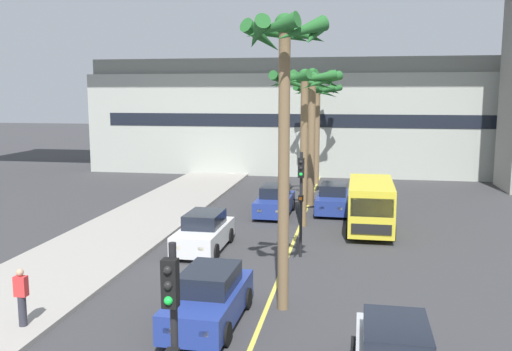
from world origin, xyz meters
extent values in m
cube|color=#9E9991|center=(-8.00, 16.00, 0.07)|extent=(4.80, 80.00, 0.15)
cube|color=#DBCC4C|center=(0.00, 24.00, 0.00)|extent=(0.14, 56.00, 0.01)
cube|color=#ADB2A8|center=(0.00, 46.50, 3.98)|extent=(37.84, 8.00, 7.96)
cube|color=gray|center=(0.00, 46.50, 8.56)|extent=(37.08, 7.20, 1.20)
cube|color=black|center=(0.00, 42.48, 4.38)|extent=(34.06, 0.04, 1.00)
cube|color=black|center=(3.47, 11.72, 1.26)|extent=(1.43, 2.07, 0.60)
cylinder|color=black|center=(2.68, 12.86, 0.32)|extent=(0.23, 0.64, 0.64)
cube|color=navy|center=(-1.57, 28.84, 0.58)|extent=(1.75, 4.12, 0.80)
cube|color=black|center=(-1.57, 28.99, 1.26)|extent=(1.42, 2.07, 0.60)
cube|color=#F2EDCC|center=(-1.13, 26.82, 0.63)|extent=(0.24, 0.08, 0.14)
cube|color=#F2EDCC|center=(-2.07, 26.84, 0.63)|extent=(0.24, 0.08, 0.14)
cylinder|color=black|center=(-0.78, 27.56, 0.32)|extent=(0.23, 0.64, 0.64)
cylinder|color=black|center=(-2.40, 27.58, 0.32)|extent=(0.23, 0.64, 0.64)
cylinder|color=black|center=(-0.75, 30.10, 0.32)|extent=(0.23, 0.64, 0.64)
cylinder|color=black|center=(-2.36, 30.12, 0.32)|extent=(0.23, 0.64, 0.64)
cube|color=navy|center=(1.50, 30.05, 0.58)|extent=(1.82, 4.15, 0.80)
cube|color=black|center=(1.50, 30.20, 1.26)|extent=(1.45, 2.09, 0.60)
cube|color=#F2EDCC|center=(1.90, 28.03, 0.63)|extent=(0.24, 0.09, 0.14)
cube|color=#F2EDCC|center=(0.97, 28.06, 0.63)|extent=(0.24, 0.09, 0.14)
cylinder|color=black|center=(2.27, 28.76, 0.32)|extent=(0.24, 0.65, 0.64)
cylinder|color=black|center=(0.65, 28.81, 0.32)|extent=(0.24, 0.65, 0.64)
cylinder|color=black|center=(2.34, 31.30, 0.32)|extent=(0.24, 0.65, 0.64)
cylinder|color=black|center=(0.73, 31.35, 0.32)|extent=(0.24, 0.65, 0.64)
cube|color=navy|center=(-1.44, 14.52, 0.58)|extent=(1.81, 4.15, 0.80)
cube|color=black|center=(-1.44, 14.67, 1.26)|extent=(1.45, 2.09, 0.60)
cube|color=#F2EDCC|center=(-1.03, 12.50, 0.63)|extent=(0.24, 0.09, 0.14)
cube|color=#F2EDCC|center=(-1.97, 12.53, 0.63)|extent=(0.24, 0.09, 0.14)
cylinder|color=black|center=(-0.67, 13.23, 0.32)|extent=(0.24, 0.65, 0.64)
cylinder|color=black|center=(-2.29, 13.28, 0.32)|extent=(0.24, 0.65, 0.64)
cylinder|color=black|center=(-0.60, 15.77, 0.32)|extent=(0.24, 0.65, 0.64)
cylinder|color=black|center=(-2.22, 15.82, 0.32)|extent=(0.24, 0.65, 0.64)
cube|color=white|center=(-3.56, 21.72, 0.58)|extent=(1.74, 4.12, 0.80)
cube|color=black|center=(-3.56, 21.87, 1.26)|extent=(1.41, 2.06, 0.60)
cube|color=#F2EDCC|center=(-3.11, 19.70, 0.63)|extent=(0.24, 0.08, 0.14)
cube|color=#F2EDCC|center=(-4.04, 19.71, 0.63)|extent=(0.24, 0.08, 0.14)
cylinder|color=black|center=(-2.76, 20.44, 0.32)|extent=(0.23, 0.64, 0.64)
cylinder|color=black|center=(-4.38, 20.45, 0.32)|extent=(0.23, 0.64, 0.64)
cylinder|color=black|center=(-2.74, 22.98, 0.32)|extent=(0.23, 0.64, 0.64)
cylinder|color=black|center=(-4.35, 22.99, 0.32)|extent=(0.23, 0.64, 0.64)
cube|color=yellow|center=(3.36, 26.09, 1.31)|extent=(2.06, 5.22, 2.10)
cube|color=black|center=(3.33, 23.53, 1.66)|extent=(1.80, 0.10, 0.80)
cube|color=black|center=(3.33, 23.47, 0.73)|extent=(1.70, 0.08, 0.44)
cylinder|color=black|center=(4.29, 24.52, 0.38)|extent=(0.27, 0.76, 0.76)
cylinder|color=black|center=(2.39, 24.54, 0.38)|extent=(0.27, 0.76, 0.76)
cylinder|color=black|center=(4.33, 27.64, 0.38)|extent=(0.27, 0.76, 0.76)
cylinder|color=black|center=(2.43, 27.66, 0.38)|extent=(0.27, 0.76, 0.76)
cube|color=black|center=(-0.25, 7.83, 3.60)|extent=(0.24, 0.20, 0.76)
sphere|color=black|center=(-0.25, 7.73, 3.84)|extent=(0.14, 0.14, 0.14)
sphere|color=black|center=(-0.25, 7.73, 3.60)|extent=(0.14, 0.14, 0.14)
sphere|color=#19D83F|center=(-0.25, 7.73, 3.36)|extent=(0.14, 0.14, 0.14)
cylinder|color=black|center=(0.51, 21.40, 2.10)|extent=(0.12, 0.12, 4.20)
cube|color=black|center=(0.51, 21.26, 3.60)|extent=(0.24, 0.20, 0.76)
sphere|color=black|center=(0.51, 21.16, 3.84)|extent=(0.14, 0.14, 0.14)
sphere|color=black|center=(0.51, 21.16, 3.60)|extent=(0.14, 0.14, 0.14)
sphere|color=#19D83F|center=(0.51, 21.16, 3.36)|extent=(0.14, 0.14, 0.14)
cube|color=black|center=(0.51, 21.28, 2.40)|extent=(0.20, 0.16, 0.24)
cube|color=orange|center=(0.51, 21.20, 2.40)|extent=(0.12, 0.03, 0.12)
cylinder|color=brown|center=(-0.09, 39.51, 3.36)|extent=(0.45, 0.45, 6.71)
sphere|color=#236028|center=(-0.09, 39.51, 6.86)|extent=(0.60, 0.60, 0.60)
cone|color=#236028|center=(1.06, 39.50, 6.64)|extent=(0.46, 2.33, 0.86)
cone|color=#236028|center=(0.87, 40.14, 6.64)|extent=(1.65, 2.19, 0.86)
cone|color=#236028|center=(0.22, 40.61, 6.51)|extent=(2.35, 1.03, 1.09)
cone|color=#236028|center=(-0.53, 40.56, 6.63)|extent=(2.32, 1.30, 0.88)
cone|color=#236028|center=(-1.16, 39.90, 6.67)|extent=(1.22, 2.34, 0.81)
cone|color=#236028|center=(-1.18, 39.17, 6.62)|extent=(1.12, 2.35, 0.91)
cone|color=#236028|center=(-0.71, 38.55, 6.64)|extent=(2.19, 1.65, 0.87)
cone|color=#236028|center=(0.07, 38.37, 6.58)|extent=(2.36, 0.75, 0.97)
cone|color=#236028|center=(0.74, 38.72, 6.60)|extent=(1.93, 1.99, 0.94)
cylinder|color=brown|center=(0.11, 31.84, 3.71)|extent=(0.43, 0.43, 7.42)
sphere|color=#236028|center=(0.11, 31.84, 7.57)|extent=(0.60, 0.60, 0.60)
cone|color=#236028|center=(1.01, 31.74, 7.27)|extent=(0.64, 1.89, 0.98)
cone|color=#236028|center=(0.65, 32.56, 7.39)|extent=(1.75, 1.46, 0.78)
cone|color=#236028|center=(-0.30, 32.64, 7.37)|extent=(1.85, 1.24, 0.81)
cone|color=#236028|center=(-0.78, 31.93, 7.31)|extent=(0.64, 1.89, 0.91)
cone|color=#236028|center=(-0.33, 31.05, 7.37)|extent=(1.83, 1.30, 0.80)
cone|color=#236028|center=(0.51, 31.03, 7.24)|extent=(1.85, 1.21, 1.02)
cylinder|color=brown|center=(0.48, 15.96, 4.12)|extent=(0.33, 0.33, 8.24)
sphere|color=#236028|center=(0.48, 15.96, 8.39)|extent=(0.60, 0.60, 0.60)
cone|color=#236028|center=(1.28, 15.86, 8.07)|extent=(0.64, 1.70, 1.00)
cone|color=#236028|center=(0.99, 16.58, 8.14)|extent=(1.57, 1.40, 0.90)
cone|color=#236028|center=(0.35, 16.76, 8.18)|extent=(1.72, 0.71, 0.84)
cone|color=#236028|center=(-0.21, 16.37, 8.05)|extent=(1.22, 1.65, 1.03)
cone|color=#236028|center=(-0.27, 15.66, 8.08)|extent=(1.03, 1.71, 0.99)
cone|color=#236028|center=(0.20, 15.20, 8.20)|extent=(1.72, 0.99, 0.81)
cone|color=#236028|center=(0.99, 15.34, 8.12)|extent=(1.57, 1.40, 0.92)
cylinder|color=brown|center=(0.14, 26.56, 3.58)|extent=(0.35, 0.35, 7.16)
sphere|color=#236028|center=(0.14, 26.56, 7.31)|extent=(0.60, 0.60, 0.60)
cone|color=#236028|center=(1.32, 26.65, 7.05)|extent=(0.63, 2.42, 0.93)
cone|color=#236028|center=(1.10, 27.24, 7.02)|extent=(1.75, 2.20, 0.98)
cone|color=#236028|center=(0.30, 27.72, 6.98)|extent=(2.43, 0.76, 1.04)
cone|color=#236028|center=(-0.46, 27.57, 6.93)|extent=(2.27, 1.60, 1.13)
cone|color=#236028|center=(-1.01, 26.81, 7.05)|extent=(0.94, 2.43, 0.92)
cone|color=#236028|center=(-0.98, 26.19, 7.03)|extent=(1.16, 2.41, 0.96)
cone|color=#236028|center=(-0.49, 25.56, 7.04)|extent=(2.26, 1.66, 0.95)
cone|color=#236028|center=(0.51, 25.44, 7.12)|extent=(2.41, 1.17, 0.80)
cone|color=#236028|center=(0.98, 25.73, 6.98)|extent=(1.99, 2.00, 1.05)
cylinder|color=#2D2D38|center=(-6.34, 13.15, 0.57)|extent=(0.22, 0.22, 0.85)
cube|color=red|center=(-6.34, 13.15, 1.28)|extent=(0.34, 0.22, 0.56)
sphere|color=tan|center=(-6.34, 13.15, 1.67)|extent=(0.20, 0.20, 0.20)
camera|label=1|loc=(2.43, 0.09, 6.47)|focal=38.78mm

